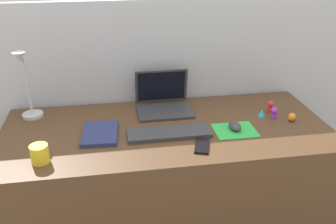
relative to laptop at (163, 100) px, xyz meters
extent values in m
cube|color=#B2B7C1|center=(-0.02, 0.16, -0.13)|extent=(2.87, 0.05, 1.32)
cube|color=#4C331E|center=(-0.02, -0.24, -0.42)|extent=(1.67, 0.72, 0.74)
cube|color=#333338|center=(0.00, -0.05, -0.05)|extent=(0.30, 0.21, 0.01)
cube|color=#333338|center=(0.00, 0.07, 0.06)|extent=(0.30, 0.04, 0.20)
cube|color=black|center=(0.00, 0.06, 0.06)|extent=(0.27, 0.03, 0.17)
cube|color=#333338|center=(-0.01, -0.31, -0.04)|extent=(0.41, 0.13, 0.02)
cube|color=green|center=(0.32, -0.32, -0.05)|extent=(0.21, 0.17, 0.00)
ellipsoid|color=#333338|center=(0.32, -0.31, -0.03)|extent=(0.06, 0.10, 0.03)
cube|color=black|center=(0.11, -0.45, -0.05)|extent=(0.10, 0.14, 0.01)
cylinder|color=#B7B7BC|center=(-0.71, 0.02, -0.05)|extent=(0.11, 0.11, 0.02)
cylinder|color=#B7B7BC|center=(-0.71, 0.02, 0.13)|extent=(0.01, 0.01, 0.32)
cylinder|color=#B7B7BC|center=(-0.71, -0.02, 0.29)|extent=(0.01, 0.08, 0.08)
cone|color=#B7B7BC|center=(-0.71, -0.06, 0.30)|extent=(0.06, 0.06, 0.05)
cube|color=navy|center=(-0.35, -0.26, -0.04)|extent=(0.19, 0.25, 0.02)
cylinder|color=yellow|center=(-0.61, -0.46, -0.01)|extent=(0.08, 0.08, 0.08)
cylinder|color=purple|center=(0.57, -0.22, -0.04)|extent=(0.03, 0.03, 0.03)
sphere|color=purple|center=(0.57, -0.22, -0.01)|extent=(0.04, 0.04, 0.04)
cylinder|color=red|center=(0.58, -0.14, -0.04)|extent=(0.03, 0.03, 0.03)
sphere|color=red|center=(0.58, -0.14, -0.01)|extent=(0.03, 0.03, 0.03)
ellipsoid|color=orange|center=(0.65, -0.26, -0.03)|extent=(0.04, 0.04, 0.04)
cone|color=#28B7CC|center=(0.51, -0.18, -0.03)|extent=(0.04, 0.04, 0.04)
camera|label=1|loc=(-0.28, -1.89, 0.83)|focal=39.54mm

